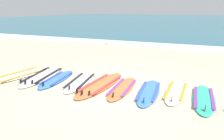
{
  "coord_description": "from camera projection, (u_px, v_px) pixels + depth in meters",
  "views": [
    {
      "loc": [
        2.51,
        -5.82,
        2.15
      ],
      "look_at": [
        -0.43,
        0.78,
        0.25
      ],
      "focal_mm": 38.18,
      "sensor_mm": 36.0,
      "label": 1
    }
  ],
  "objects": [
    {
      "name": "surfboard_2",
      "position": [
        57.0,
        79.0,
        7.26
      ],
      "size": [
        0.82,
        2.08,
        0.18
      ],
      "color": "#3875CC",
      "rests_on": "ground"
    },
    {
      "name": "surfboard_6",
      "position": [
        149.0,
        92.0,
        6.16
      ],
      "size": [
        0.81,
        2.15,
        0.18
      ],
      "color": "#3875CC",
      "rests_on": "ground"
    },
    {
      "name": "sea",
      "position": [
        203.0,
        21.0,
        39.21
      ],
      "size": [
        80.0,
        60.0,
        0.1
      ],
      "primitive_type": "cube",
      "color": "#23667A",
      "rests_on": "ground"
    },
    {
      "name": "surfboard_7",
      "position": [
        176.0,
        91.0,
        6.19
      ],
      "size": [
        0.6,
        2.06,
        0.18
      ],
      "color": "white",
      "rests_on": "ground"
    },
    {
      "name": "surfboard_8",
      "position": [
        204.0,
        99.0,
        5.71
      ],
      "size": [
        0.71,
        2.12,
        0.18
      ],
      "color": "#2DB793",
      "rests_on": "ground"
    },
    {
      "name": "surfboard_5",
      "position": [
        123.0,
        88.0,
        6.46
      ],
      "size": [
        0.69,
        2.09,
        0.18
      ],
      "color": "orange",
      "rests_on": "ground"
    },
    {
      "name": "wave_foam_strip",
      "position": [
        168.0,
        46.0,
        13.3
      ],
      "size": [
        80.0,
        1.32,
        0.11
      ],
      "primitive_type": "cube",
      "color": "white",
      "rests_on": "ground"
    },
    {
      "name": "surfboard_3",
      "position": [
        80.0,
        81.0,
        7.03
      ],
      "size": [
        0.97,
        2.22,
        0.18
      ],
      "color": "white",
      "rests_on": "ground"
    },
    {
      "name": "surfboard_0",
      "position": [
        21.0,
        75.0,
        7.72
      ],
      "size": [
        0.93,
        2.61,
        0.18
      ],
      "color": "white",
      "rests_on": "ground"
    },
    {
      "name": "ground_plane",
      "position": [
        115.0,
        87.0,
        6.68
      ],
      "size": [
        80.0,
        80.0,
        0.0
      ],
      "primitive_type": "plane",
      "color": "#B7AD93"
    },
    {
      "name": "surfboard_1",
      "position": [
        43.0,
        76.0,
        7.63
      ],
      "size": [
        1.18,
        2.67,
        0.18
      ],
      "color": "white",
      "rests_on": "ground"
    },
    {
      "name": "surfboard_4",
      "position": [
        101.0,
        84.0,
        6.75
      ],
      "size": [
        0.67,
        2.59,
        0.18
      ],
      "color": "orange",
      "rests_on": "ground"
    }
  ]
}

